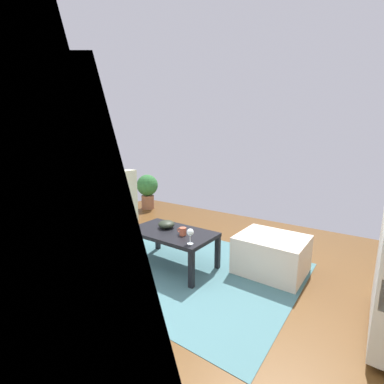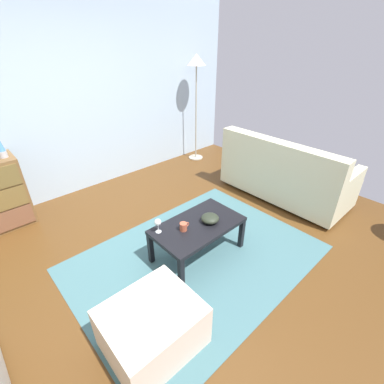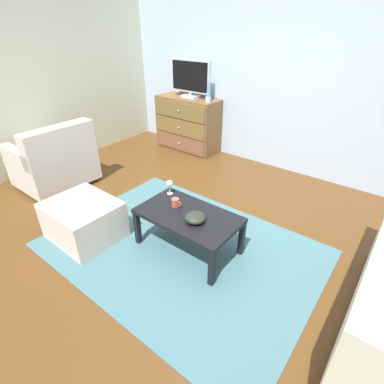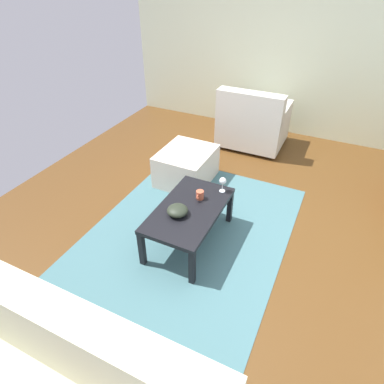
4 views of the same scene
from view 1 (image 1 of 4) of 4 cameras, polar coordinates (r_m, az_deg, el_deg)
ground_plane at (r=2.94m, az=-2.31°, el=-18.36°), size 5.98×4.99×0.05m
area_rug at (r=3.17m, az=-2.96°, el=-15.41°), size 2.60×1.90×0.01m
coffee_table at (r=3.02m, az=-4.39°, el=-9.36°), size 0.97×0.56×0.41m
wine_glass at (r=2.61m, az=-0.39°, el=-8.80°), size 0.07×0.07×0.16m
mug at (r=2.87m, az=-2.03°, el=-8.51°), size 0.11×0.08×0.08m
bowl_decorative at (r=3.11m, az=-5.55°, el=-6.96°), size 0.19×0.19×0.09m
couch_large at (r=4.34m, az=-23.84°, el=-3.96°), size 0.85×1.83×0.94m
ottoman at (r=3.06m, az=16.79°, el=-12.78°), size 0.71×0.61×0.41m
potted_plant at (r=5.59m, az=-9.63°, el=0.81°), size 0.44×0.44×0.72m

